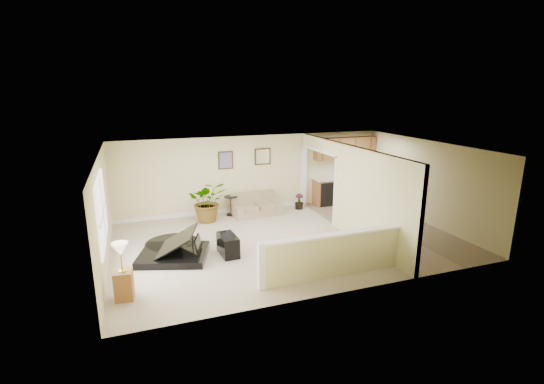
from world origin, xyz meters
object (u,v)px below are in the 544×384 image
object	(u,v)px
accent_table	(231,203)
lamp_stand	(123,276)
piano	(170,232)
palm_plant	(208,202)
loveseat	(256,204)
small_plant	(299,202)
piano_bench	(228,245)

from	to	relation	value
accent_table	lamp_stand	bearing A→B (deg)	-126.16
piano	lamp_stand	size ratio (longest dim) A/B	1.87
palm_plant	lamp_stand	xyz separation A→B (m)	(-2.44, -4.08, -0.13)
loveseat	small_plant	xyz separation A→B (m)	(1.56, 0.05, -0.11)
piano	small_plant	bearing A→B (deg)	46.94
accent_table	palm_plant	size ratio (longest dim) A/B	0.49
piano_bench	palm_plant	bearing A→B (deg)	89.13
palm_plant	piano_bench	bearing A→B (deg)	-90.87
loveseat	small_plant	distance (m)	1.56
piano	palm_plant	world-z (taller)	piano
piano_bench	loveseat	bearing A→B (deg)	60.55
loveseat	lamp_stand	xyz separation A→B (m)	(-4.02, -4.26, 0.16)
palm_plant	loveseat	bearing A→B (deg)	6.43
piano_bench	loveseat	size ratio (longest dim) A/B	0.47
accent_table	loveseat	bearing A→B (deg)	-12.20
piano	palm_plant	size ratio (longest dim) A/B	1.70
piano_bench	loveseat	world-z (taller)	loveseat
piano	lamp_stand	xyz separation A→B (m)	(-1.07, -1.79, -0.13)
piano	small_plant	xyz separation A→B (m)	(4.51, 2.52, -0.40)
piano	piano_bench	distance (m)	1.44
piano	accent_table	distance (m)	3.42
palm_plant	lamp_stand	distance (m)	4.76
accent_table	small_plant	bearing A→B (deg)	-2.95
piano	lamp_stand	world-z (taller)	piano
small_plant	piano_bench	bearing A→B (deg)	-137.41
loveseat	palm_plant	xyz separation A→B (m)	(-1.58, -0.18, 0.29)
loveseat	accent_table	xyz separation A→B (m)	(-0.79, 0.17, 0.07)
loveseat	palm_plant	distance (m)	1.62
piano	palm_plant	distance (m)	2.67
loveseat	small_plant	size ratio (longest dim) A/B	3.04
loveseat	piano_bench	bearing A→B (deg)	-123.16
piano	small_plant	distance (m)	5.18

